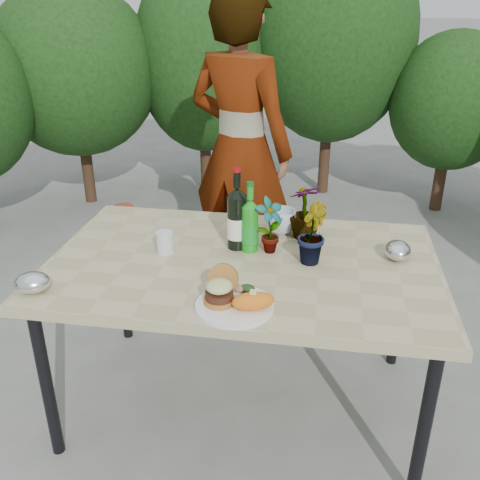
% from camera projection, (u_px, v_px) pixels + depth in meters
% --- Properties ---
extents(ground, '(80.00, 80.00, 0.00)m').
position_uv_depth(ground, '(243.00, 401.00, 2.53)').
color(ground, slate).
rests_on(ground, ground).
extents(patio_table, '(1.60, 1.00, 0.75)m').
position_uv_depth(patio_table, '(243.00, 273.00, 2.24)').
color(patio_table, tan).
rests_on(patio_table, ground).
extents(shrub_hedge, '(6.90, 5.16, 2.33)m').
position_uv_depth(shrub_hedge, '(327.00, 93.00, 3.46)').
color(shrub_hedge, '#382316').
rests_on(shrub_hedge, ground).
extents(dinner_plate, '(0.28, 0.28, 0.01)m').
position_uv_depth(dinner_plate, '(235.00, 306.00, 1.88)').
color(dinner_plate, white).
rests_on(dinner_plate, patio_table).
extents(burger_stack, '(0.11, 0.16, 0.11)m').
position_uv_depth(burger_stack, '(220.00, 289.00, 1.88)').
color(burger_stack, '#B7722D').
rests_on(burger_stack, dinner_plate).
extents(sweet_potato, '(0.17, 0.12, 0.06)m').
position_uv_depth(sweet_potato, '(253.00, 301.00, 1.83)').
color(sweet_potato, orange).
rests_on(sweet_potato, dinner_plate).
extents(grilled_veg, '(0.08, 0.05, 0.03)m').
position_uv_depth(grilled_veg, '(244.00, 288.00, 1.95)').
color(grilled_veg, olive).
rests_on(grilled_veg, dinner_plate).
extents(wine_bottle, '(0.09, 0.09, 0.36)m').
position_uv_depth(wine_bottle, '(237.00, 219.00, 2.27)').
color(wine_bottle, black).
rests_on(wine_bottle, patio_table).
extents(sparkling_water, '(0.07, 0.07, 0.31)m').
position_uv_depth(sparkling_water, '(250.00, 226.00, 2.25)').
color(sparkling_water, '#198C1B').
rests_on(sparkling_water, patio_table).
extents(plastic_cup, '(0.07, 0.07, 0.09)m').
position_uv_depth(plastic_cup, '(165.00, 242.00, 2.26)').
color(plastic_cup, silver).
rests_on(plastic_cup, patio_table).
extents(seedling_left, '(0.15, 0.15, 0.24)m').
position_uv_depth(seedling_left, '(270.00, 226.00, 2.23)').
color(seedling_left, '#2B5D20').
rests_on(seedling_left, patio_table).
extents(seedling_mid, '(0.12, 0.15, 0.25)m').
position_uv_depth(seedling_mid, '(311.00, 233.00, 2.15)').
color(seedling_mid, '#29571D').
rests_on(seedling_mid, patio_table).
extents(seedling_right, '(0.19, 0.19, 0.25)m').
position_uv_depth(seedling_right, '(306.00, 211.00, 2.37)').
color(seedling_right, '#1F5A1E').
rests_on(seedling_right, patio_table).
extents(blue_bowl, '(0.19, 0.19, 0.11)m').
position_uv_depth(blue_bowl, '(281.00, 221.00, 2.44)').
color(blue_bowl, silver).
rests_on(blue_bowl, patio_table).
extents(foil_packet_left, '(0.15, 0.13, 0.08)m').
position_uv_depth(foil_packet_left, '(32.00, 283.00, 1.96)').
color(foil_packet_left, silver).
rests_on(foil_packet_left, patio_table).
extents(foil_packet_right, '(0.11, 0.13, 0.08)m').
position_uv_depth(foil_packet_right, '(398.00, 250.00, 2.21)').
color(foil_packet_right, silver).
rests_on(foil_packet_right, patio_table).
extents(person, '(0.78, 0.65, 1.82)m').
position_uv_depth(person, '(240.00, 150.00, 3.15)').
color(person, '#94684A').
rests_on(person, ground).
extents(terracotta_pot, '(0.17, 0.17, 0.14)m').
position_uv_depth(terracotta_pot, '(124.00, 213.00, 4.47)').
color(terracotta_pot, '#B4432E').
rests_on(terracotta_pot, ground).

